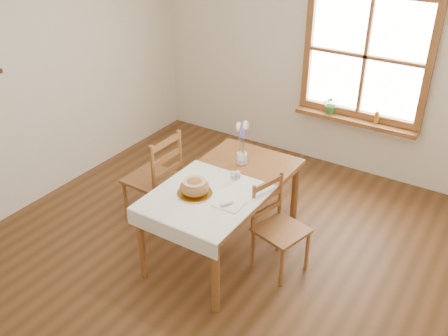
% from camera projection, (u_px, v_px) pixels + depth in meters
% --- Properties ---
extents(ground, '(5.00, 5.00, 0.00)m').
position_uv_depth(ground, '(207.00, 264.00, 4.71)').
color(ground, brown).
rests_on(ground, ground).
extents(room_walls, '(4.60, 5.10, 2.65)m').
position_uv_depth(room_walls, '(203.00, 94.00, 3.87)').
color(room_walls, '#EDE6CE').
rests_on(room_walls, ground).
extents(window, '(1.46, 0.08, 1.46)m').
position_uv_depth(window, '(366.00, 56.00, 5.57)').
color(window, '#95592E').
rests_on(window, ground).
extents(window_sill, '(1.46, 0.20, 0.05)m').
position_uv_depth(window_sill, '(355.00, 121.00, 5.89)').
color(window_sill, '#95592E').
rests_on(window_sill, ground).
extents(dining_table, '(0.90, 1.60, 0.75)m').
position_uv_depth(dining_table, '(224.00, 190.00, 4.60)').
color(dining_table, '#95592E').
rests_on(dining_table, ground).
extents(table_linen, '(0.91, 0.99, 0.01)m').
position_uv_depth(table_linen, '(205.00, 197.00, 4.33)').
color(table_linen, white).
rests_on(table_linen, dining_table).
extents(chair_left, '(0.51, 0.49, 1.02)m').
position_uv_depth(chair_left, '(152.00, 177.00, 5.11)').
color(chair_left, '#95592E').
rests_on(chair_left, ground).
extents(chair_right, '(0.52, 0.51, 0.88)m').
position_uv_depth(chair_right, '(281.00, 229.00, 4.46)').
color(chair_right, '#95592E').
rests_on(chair_right, ground).
extents(bread_plate, '(0.35, 0.35, 0.02)m').
position_uv_depth(bread_plate, '(195.00, 193.00, 4.36)').
color(bread_plate, silver).
rests_on(bread_plate, table_linen).
extents(bread_loaf, '(0.26, 0.26, 0.14)m').
position_uv_depth(bread_loaf, '(195.00, 186.00, 4.32)').
color(bread_loaf, '#9B6137').
rests_on(bread_loaf, bread_plate).
extents(egg_napkin, '(0.25, 0.21, 0.01)m').
position_uv_depth(egg_napkin, '(229.00, 204.00, 4.22)').
color(egg_napkin, white).
rests_on(egg_napkin, table_linen).
extents(eggs, '(0.19, 0.17, 0.04)m').
position_uv_depth(eggs, '(229.00, 201.00, 4.21)').
color(eggs, white).
rests_on(eggs, egg_napkin).
extents(salt_shaker, '(0.05, 0.05, 0.09)m').
position_uv_depth(salt_shaker, '(238.00, 175.00, 4.57)').
color(salt_shaker, silver).
rests_on(salt_shaker, table_linen).
extents(pepper_shaker, '(0.05, 0.05, 0.09)m').
position_uv_depth(pepper_shaker, '(233.00, 175.00, 4.55)').
color(pepper_shaker, silver).
rests_on(pepper_shaker, table_linen).
extents(flower_vase, '(0.13, 0.13, 0.11)m').
position_uv_depth(flower_vase, '(242.00, 159.00, 4.84)').
color(flower_vase, silver).
rests_on(flower_vase, dining_table).
extents(lavender_bouquet, '(0.17, 0.17, 0.33)m').
position_uv_depth(lavender_bouquet, '(242.00, 139.00, 4.73)').
color(lavender_bouquet, '#6E579B').
rests_on(lavender_bouquet, flower_vase).
extents(potted_plant, '(0.26, 0.27, 0.17)m').
position_uv_depth(potted_plant, '(331.00, 106.00, 5.99)').
color(potted_plant, '#33762F').
rests_on(potted_plant, window_sill).
extents(amber_bottle, '(0.06, 0.06, 0.15)m').
position_uv_depth(amber_bottle, '(377.00, 117.00, 5.73)').
color(amber_bottle, '#B06E20').
rests_on(amber_bottle, window_sill).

